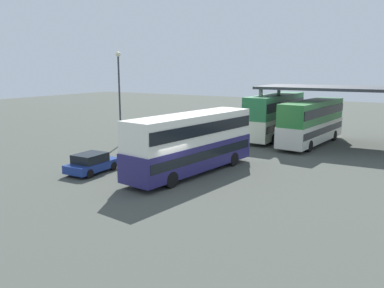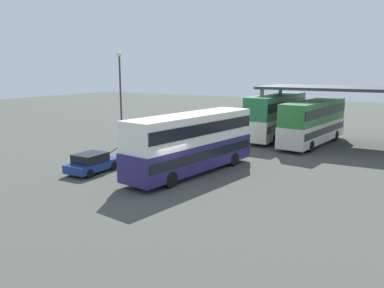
{
  "view_description": "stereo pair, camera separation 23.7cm",
  "coord_description": "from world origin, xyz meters",
  "px_view_note": "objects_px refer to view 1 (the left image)",
  "views": [
    {
      "loc": [
        13.07,
        -18.68,
        7.01
      ],
      "look_at": [
        -0.09,
        3.4,
        2.0
      ],
      "focal_mm": 36.64,
      "sensor_mm": 36.0,
      "label": 1
    },
    {
      "loc": [
        13.27,
        -18.56,
        7.01
      ],
      "look_at": [
        -0.09,
        3.4,
        2.0
      ],
      "focal_mm": 36.64,
      "sensor_mm": 36.0,
      "label": 2
    }
  ],
  "objects_px": {
    "double_decker_main": "(192,141)",
    "parked_hatchback": "(92,163)",
    "double_decker_near_canopy": "(275,114)",
    "double_decker_mid_row": "(312,121)",
    "lamppost_tall": "(119,88)"
  },
  "relations": [
    {
      "from": "double_decker_near_canopy",
      "to": "double_decker_mid_row",
      "type": "xyz_separation_m",
      "value": [
        4.05,
        -1.5,
        -0.17
      ]
    },
    {
      "from": "double_decker_near_canopy",
      "to": "lamppost_tall",
      "type": "distance_m",
      "value": 15.62
    },
    {
      "from": "parked_hatchback",
      "to": "double_decker_mid_row",
      "type": "bearing_deg",
      "value": -31.38
    },
    {
      "from": "parked_hatchback",
      "to": "lamppost_tall",
      "type": "height_order",
      "value": "lamppost_tall"
    },
    {
      "from": "parked_hatchback",
      "to": "double_decker_near_canopy",
      "type": "relative_size",
      "value": 0.34
    },
    {
      "from": "parked_hatchback",
      "to": "double_decker_mid_row",
      "type": "distance_m",
      "value": 20.57
    },
    {
      "from": "double_decker_main",
      "to": "double_decker_near_canopy",
      "type": "height_order",
      "value": "double_decker_near_canopy"
    },
    {
      "from": "double_decker_main",
      "to": "lamppost_tall",
      "type": "relative_size",
      "value": 1.33
    },
    {
      "from": "double_decker_main",
      "to": "parked_hatchback",
      "type": "xyz_separation_m",
      "value": [
        -5.87,
        -3.45,
        -1.54
      ]
    },
    {
      "from": "lamppost_tall",
      "to": "double_decker_mid_row",
      "type": "bearing_deg",
      "value": 31.27
    },
    {
      "from": "double_decker_main",
      "to": "parked_hatchback",
      "type": "distance_m",
      "value": 6.98
    },
    {
      "from": "double_decker_main",
      "to": "double_decker_near_canopy",
      "type": "relative_size",
      "value": 1.01
    },
    {
      "from": "double_decker_main",
      "to": "lamppost_tall",
      "type": "bearing_deg",
      "value": 72.09
    },
    {
      "from": "parked_hatchback",
      "to": "double_decker_mid_row",
      "type": "height_order",
      "value": "double_decker_mid_row"
    },
    {
      "from": "double_decker_main",
      "to": "lamppost_tall",
      "type": "xyz_separation_m",
      "value": [
        -10.75,
        5.17,
        3.04
      ]
    }
  ]
}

